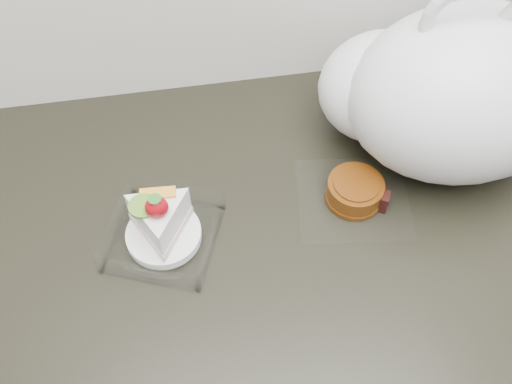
% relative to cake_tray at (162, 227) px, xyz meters
% --- Properties ---
extents(counter, '(2.04, 0.64, 0.90)m').
position_rel_cake_tray_xyz_m(counter, '(0.23, -0.00, -0.48)').
color(counter, black).
rests_on(counter, ground).
extents(cake_tray, '(0.19, 0.19, 0.11)m').
position_rel_cake_tray_xyz_m(cake_tray, '(0.00, 0.00, 0.00)').
color(cake_tray, white).
rests_on(cake_tray, counter).
extents(mooncake_wrap, '(0.19, 0.18, 0.04)m').
position_rel_cake_tray_xyz_m(mooncake_wrap, '(0.29, 0.02, -0.01)').
color(mooncake_wrap, white).
rests_on(mooncake_wrap, counter).
extents(plastic_bag, '(0.42, 0.37, 0.31)m').
position_rel_cake_tray_xyz_m(plastic_bag, '(0.43, 0.10, 0.09)').
color(plastic_bag, white).
rests_on(plastic_bag, counter).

